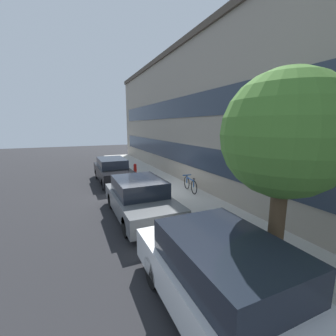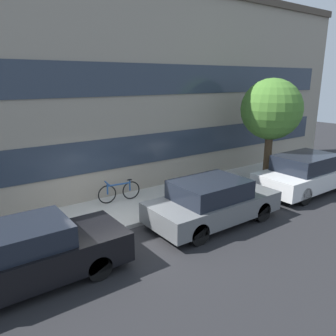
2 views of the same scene
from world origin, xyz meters
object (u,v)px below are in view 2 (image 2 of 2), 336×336
(parked_car_white, at_px, (307,173))
(parked_car_black, at_px, (20,257))
(street_tree, at_px, (271,110))
(parked_car_grey, at_px, (212,202))
(bicycle, at_px, (119,191))

(parked_car_white, bearing_deg, parked_car_black, 180.00)
(parked_car_black, height_order, street_tree, street_tree)
(parked_car_grey, xyz_separation_m, parked_car_white, (4.94, 0.00, 0.05))
(parked_car_black, height_order, parked_car_white, parked_car_white)
(parked_car_grey, xyz_separation_m, street_tree, (4.47, 1.51, 2.37))
(parked_car_black, xyz_separation_m, bicycle, (3.83, 2.95, -0.18))
(parked_car_white, distance_m, street_tree, 2.81)
(parked_car_black, distance_m, street_tree, 10.27)
(parked_car_grey, xyz_separation_m, bicycle, (-1.58, 2.95, -0.18))
(parked_car_black, bearing_deg, bicycle, 37.62)
(parked_car_grey, bearing_deg, street_tree, 18.64)
(street_tree, bearing_deg, parked_car_black, -171.32)
(parked_car_white, height_order, street_tree, street_tree)
(parked_car_white, distance_m, bicycle, 7.16)
(bicycle, height_order, street_tree, street_tree)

